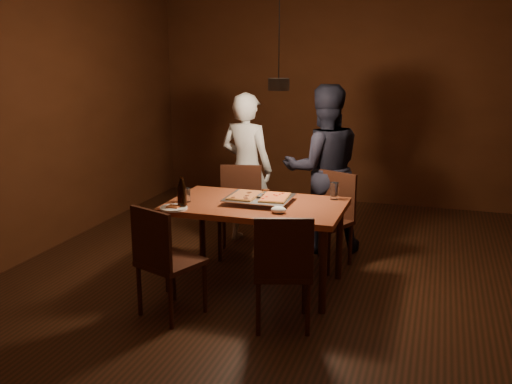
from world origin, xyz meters
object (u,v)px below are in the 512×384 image
(beer_bottle_a, at_px, (182,192))
(dining_table, at_px, (256,212))
(chair_near_left, at_px, (163,252))
(diner_white, at_px, (246,169))
(chair_far_right, at_px, (330,210))
(beer_bottle_b, at_px, (183,192))
(chair_near_right, at_px, (283,261))
(chair_far_left, at_px, (240,202))
(diner_dark, at_px, (323,169))
(pizza_tray, at_px, (259,200))
(pendant_lamp, at_px, (279,83))
(plate_slice, at_px, (174,208))

(beer_bottle_a, bearing_deg, dining_table, 32.07)
(chair_near_left, relative_size, diner_white, 0.34)
(chair_far_right, relative_size, beer_bottle_b, 2.23)
(chair_near_left, relative_size, chair_near_right, 1.03)
(chair_far_left, relative_size, chair_near_right, 0.97)
(beer_bottle_b, bearing_deg, dining_table, 28.70)
(beer_bottle_a, height_order, diner_dark, diner_dark)
(chair_far_right, distance_m, pizza_tray, 0.89)
(dining_table, xyz_separation_m, chair_far_right, (0.51, 0.73, -0.14))
(chair_far_right, bearing_deg, diner_white, 3.13)
(dining_table, bearing_deg, beer_bottle_a, -147.93)
(chair_far_right, height_order, beer_bottle_b, beer_bottle_b)
(chair_near_right, bearing_deg, pendant_lamp, 90.96)
(chair_near_right, bearing_deg, chair_near_left, 168.35)
(dining_table, bearing_deg, plate_slice, -147.29)
(beer_bottle_a, relative_size, beer_bottle_b, 1.07)
(beer_bottle_b, relative_size, diner_white, 0.16)
(chair_far_left, xyz_separation_m, pendant_lamp, (0.56, -0.59, 1.22))
(chair_near_left, distance_m, beer_bottle_a, 0.60)
(beer_bottle_b, bearing_deg, pizza_tray, 30.72)
(pizza_tray, relative_size, diner_dark, 0.32)
(chair_far_right, bearing_deg, dining_table, 79.86)
(chair_far_left, xyz_separation_m, beer_bottle_b, (-0.13, -1.06, 0.34))
(chair_near_right, relative_size, pendant_lamp, 0.48)
(chair_near_left, xyz_separation_m, beer_bottle_b, (-0.07, 0.53, 0.34))
(chair_near_right, height_order, diner_dark, diner_dark)
(pizza_tray, bearing_deg, beer_bottle_a, -140.78)
(diner_white, bearing_deg, diner_dark, -169.01)
(pizza_tray, height_order, beer_bottle_b, beer_bottle_b)
(chair_near_right, bearing_deg, diner_white, 98.84)
(beer_bottle_a, distance_m, beer_bottle_b, 0.04)
(chair_far_right, height_order, plate_slice, chair_far_right)
(chair_far_left, bearing_deg, beer_bottle_a, 69.51)
(plate_slice, distance_m, pendant_lamp, 1.36)
(chair_far_right, xyz_separation_m, pizza_tray, (-0.50, -0.70, 0.24))
(beer_bottle_a, bearing_deg, chair_near_left, -83.04)
(chair_far_left, xyz_separation_m, chair_near_left, (-0.06, -1.59, 0.00))
(beer_bottle_a, relative_size, diner_dark, 0.16)
(beer_bottle_a, height_order, pendant_lamp, pendant_lamp)
(diner_dark, height_order, pendant_lamp, pendant_lamp)
(chair_far_right, relative_size, pizza_tray, 1.01)
(dining_table, xyz_separation_m, pizza_tray, (0.02, 0.04, 0.10))
(dining_table, distance_m, plate_slice, 0.71)
(diner_white, relative_size, pendant_lamp, 1.46)
(chair_far_right, bearing_deg, chair_far_left, 23.15)
(chair_near_left, bearing_deg, chair_far_right, 78.71)
(chair_far_right, distance_m, pendant_lamp, 1.39)
(chair_far_left, xyz_separation_m, plate_slice, (-0.18, -1.14, 0.22))
(diner_white, bearing_deg, pendant_lamp, 133.86)
(beer_bottle_a, xyz_separation_m, diner_white, (0.07, 1.46, -0.08))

